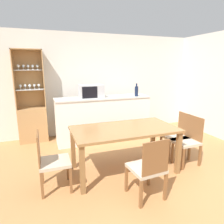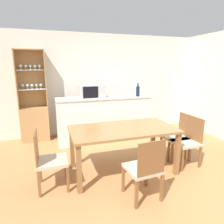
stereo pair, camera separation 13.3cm
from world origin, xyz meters
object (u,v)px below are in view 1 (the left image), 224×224
at_px(dining_chair_head_near, 148,168).
at_px(wine_bottle, 136,91).
at_px(display_cabinet, 33,116).
at_px(microwave, 91,91).
at_px(dining_table, 124,133).
at_px(dining_chair_side_right_near, 187,140).
at_px(dining_chair_side_left_near, 51,161).
at_px(dining_chair_side_right_far, 178,136).

relative_size(dining_chair_head_near, wine_bottle, 2.82).
relative_size(display_cabinet, microwave, 4.01).
relative_size(dining_table, dining_chair_side_right_near, 1.96).
height_order(dining_chair_side_right_near, microwave, microwave).
relative_size(dining_chair_side_left_near, wine_bottle, 2.82).
height_order(dining_table, dining_chair_side_right_near, dining_chair_side_right_near).
distance_m(dining_chair_head_near, microwave, 2.44).
height_order(dining_chair_side_right_far, wine_bottle, wine_bottle).
bearing_deg(microwave, dining_chair_side_left_near, -121.25).
bearing_deg(dining_chair_side_left_near, display_cabinet, -171.35).
bearing_deg(dining_chair_head_near, dining_chair_side_right_near, 24.29).
bearing_deg(display_cabinet, dining_chair_side_right_far, -35.56).
relative_size(dining_chair_side_right_near, dining_chair_side_right_far, 1.00).
height_order(display_cabinet, dining_table, display_cabinet).
xyz_separation_m(dining_chair_side_left_near, dining_chair_head_near, (1.18, -0.64, 0.00)).
xyz_separation_m(dining_chair_side_right_far, wine_bottle, (-0.27, 1.25, 0.73)).
xyz_separation_m(dining_chair_head_near, microwave, (-0.17, 2.32, 0.76)).
height_order(dining_chair_side_right_near, dining_chair_side_right_far, same).
relative_size(display_cabinet, dining_chair_side_right_far, 2.43).
height_order(microwave, wine_bottle, wine_bottle).
relative_size(dining_table, microwave, 3.25).
bearing_deg(dining_table, microwave, 96.10).
distance_m(dining_chair_side_left_near, dining_chair_side_right_near, 2.36).
distance_m(dining_chair_head_near, dining_chair_side_right_near, 1.34).
xyz_separation_m(display_cabinet, dining_chair_side_right_near, (2.64, -2.16, -0.18)).
distance_m(display_cabinet, dining_table, 2.50).
bearing_deg(dining_chair_side_right_far, dining_chair_head_near, 128.60).
bearing_deg(dining_chair_side_right_near, microwave, 36.71).
relative_size(dining_table, dining_chair_side_left_near, 1.96).
xyz_separation_m(dining_chair_side_left_near, wine_bottle, (2.08, 1.52, 0.73)).
relative_size(dining_chair_head_near, dining_chair_side_right_far, 1.00).
height_order(dining_chair_head_near, dining_chair_side_right_near, same).
bearing_deg(dining_chair_head_near, display_cabinet, 113.23).
relative_size(display_cabinet, dining_chair_head_near, 2.43).
bearing_deg(wine_bottle, dining_chair_side_left_near, -143.90).
bearing_deg(display_cabinet, microwave, -20.49).
relative_size(dining_table, wine_bottle, 5.53).
bearing_deg(dining_chair_head_near, dining_table, 85.86).
height_order(dining_chair_side_left_near, wine_bottle, wine_bottle).
xyz_separation_m(dining_chair_side_left_near, microwave, (1.01, 1.67, 0.76)).
relative_size(dining_chair_side_right_near, wine_bottle, 2.82).
bearing_deg(dining_chair_side_right_near, dining_chair_head_near, 116.61).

